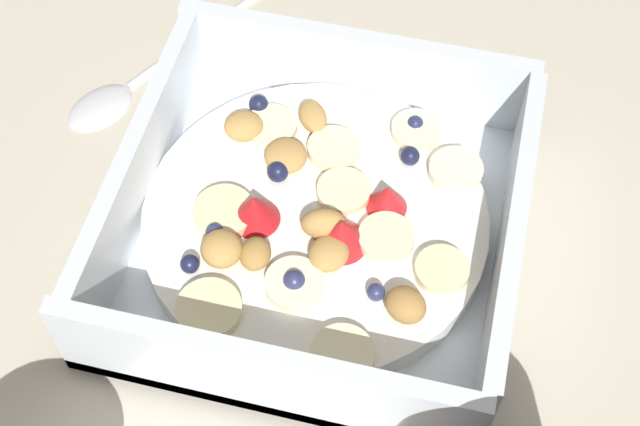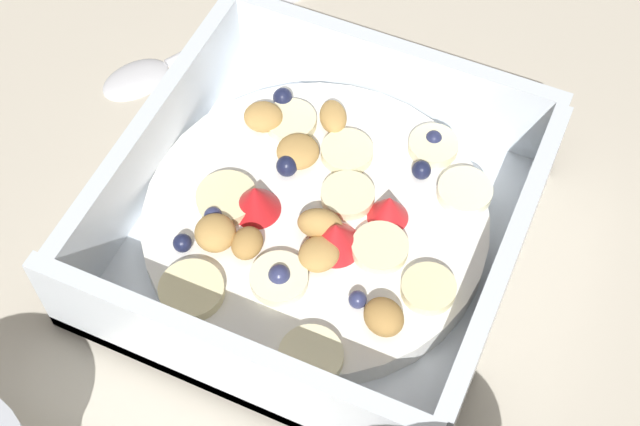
# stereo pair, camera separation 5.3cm
# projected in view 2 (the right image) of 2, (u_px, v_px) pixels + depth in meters

# --- Properties ---
(ground_plane) EXTENTS (2.40, 2.40, 0.00)m
(ground_plane) POSITION_uv_depth(u_px,v_px,m) (321.00, 228.00, 0.56)
(ground_plane) COLOR beige
(fruit_bowl) EXTENTS (0.22, 0.22, 0.07)m
(fruit_bowl) POSITION_uv_depth(u_px,v_px,m) (319.00, 222.00, 0.53)
(fruit_bowl) COLOR white
(fruit_bowl) RESTS_ON ground
(spoon) EXTENTS (0.10, 0.16, 0.01)m
(spoon) POSITION_uv_depth(u_px,v_px,m) (169.00, 59.00, 0.63)
(spoon) COLOR silver
(spoon) RESTS_ON ground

